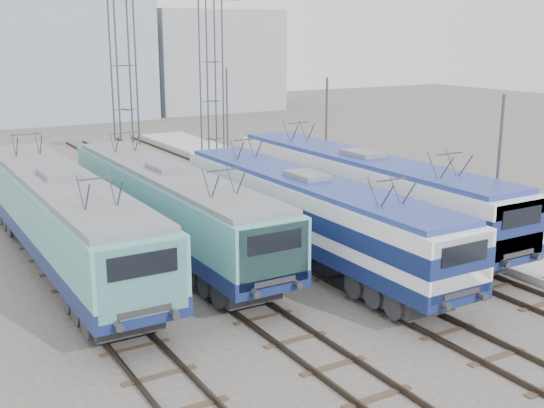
{
  "coord_description": "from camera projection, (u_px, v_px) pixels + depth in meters",
  "views": [
    {
      "loc": [
        -12.81,
        -16.47,
        9.3
      ],
      "look_at": [
        1.03,
        7.0,
        2.46
      ],
      "focal_mm": 45.0,
      "sensor_mm": 36.0,
      "label": 1
    }
  ],
  "objects": [
    {
      "name": "ground",
      "position": [
        353.0,
        325.0,
        22.34
      ],
      "size": [
        160.0,
        160.0,
        0.0
      ],
      "primitive_type": "plane",
      "color": "#514C47"
    },
    {
      "name": "platform",
      "position": [
        420.0,
        222.0,
        34.01
      ],
      "size": [
        4.0,
        70.0,
        0.3
      ],
      "primitive_type": "cube",
      "color": "#9E9E99",
      "rests_on": "ground"
    },
    {
      "name": "locomotive_far_left",
      "position": [
        62.0,
        214.0,
        26.92
      ],
      "size": [
        2.98,
        18.86,
        3.55
      ],
      "color": "navy",
      "rests_on": "ground"
    },
    {
      "name": "locomotive_center_left",
      "position": [
        170.0,
        203.0,
        29.08
      ],
      "size": [
        2.85,
        17.99,
        3.39
      ],
      "color": "navy",
      "rests_on": "ground"
    },
    {
      "name": "locomotive_center_right",
      "position": [
        309.0,
        210.0,
        28.0
      ],
      "size": [
        2.77,
        17.48,
        3.29
      ],
      "color": "navy",
      "rests_on": "ground"
    },
    {
      "name": "locomotive_far_right",
      "position": [
        364.0,
        186.0,
        31.94
      ],
      "size": [
        2.91,
        18.42,
        3.46
      ],
      "color": "navy",
      "rests_on": "ground"
    },
    {
      "name": "catenary_tower_west",
      "position": [
        124.0,
        81.0,
        39.1
      ],
      "size": [
        4.5,
        1.2,
        12.0
      ],
      "color": "#3F4247",
      "rests_on": "ground"
    },
    {
      "name": "catenary_tower_east",
      "position": [
        211.0,
        76.0,
        43.97
      ],
      "size": [
        4.5,
        1.2,
        12.0
      ],
      "color": "#3F4247",
      "rests_on": "ground"
    },
    {
      "name": "mast_front",
      "position": [
        497.0,
        182.0,
        27.39
      ],
      "size": [
        0.12,
        0.12,
        7.0
      ],
      "primitive_type": "cylinder",
      "color": "#3F4247",
      "rests_on": "ground"
    },
    {
      "name": "mast_mid",
      "position": [
        326.0,
        142.0,
        37.42
      ],
      "size": [
        0.12,
        0.12,
        7.0
      ],
      "primitive_type": "cylinder",
      "color": "#3F4247",
      "rests_on": "ground"
    },
    {
      "name": "mast_rear",
      "position": [
        227.0,
        119.0,
        47.44
      ],
      "size": [
        0.12,
        0.12,
        7.0
      ],
      "primitive_type": "cylinder",
      "color": "#3F4247",
      "rests_on": "ground"
    },
    {
      "name": "building_center",
      "position": [
        39.0,
        36.0,
        73.91
      ],
      "size": [
        22.0,
        14.0,
        18.0
      ],
      "primitive_type": "cube",
      "color": "#8796A8",
      "rests_on": "ground"
    },
    {
      "name": "building_east",
      "position": [
        206.0,
        61.0,
        84.49
      ],
      "size": [
        16.0,
        12.0,
        12.0
      ],
      "primitive_type": "cube",
      "color": "gray",
      "rests_on": "ground"
    }
  ]
}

